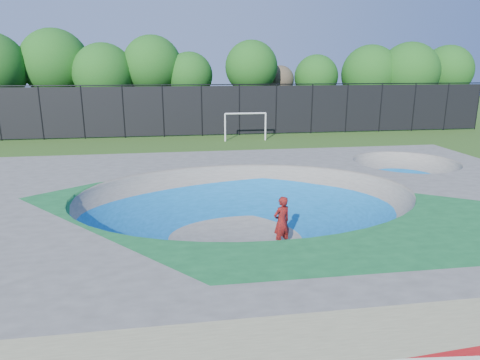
% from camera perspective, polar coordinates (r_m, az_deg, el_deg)
% --- Properties ---
extents(ground, '(120.00, 120.00, 0.00)m').
position_cam_1_polar(ground, '(14.24, 0.72, -7.43)').
color(ground, '#2C5216').
rests_on(ground, ground).
extents(skate_deck, '(22.00, 14.00, 1.50)m').
position_cam_1_polar(skate_deck, '(13.97, 0.73, -4.59)').
color(skate_deck, gray).
rests_on(skate_deck, ground).
extents(skater, '(0.71, 0.60, 1.64)m').
position_cam_1_polar(skater, '(13.14, 5.58, -5.63)').
color(skater, red).
rests_on(skater, ground).
extents(skateboard, '(0.81, 0.46, 0.05)m').
position_cam_1_polar(skateboard, '(13.44, 5.49, -8.80)').
color(skateboard, black).
rests_on(skateboard, ground).
extents(soccer_goal, '(3.16, 0.12, 2.09)m').
position_cam_1_polar(soccer_goal, '(31.92, 0.74, 7.83)').
color(soccer_goal, white).
rests_on(soccer_goal, ground).
extents(fence, '(48.09, 0.09, 4.04)m').
position_cam_1_polar(fence, '(34.22, -5.12, 9.35)').
color(fence, black).
rests_on(fence, ground).
extents(treeline, '(52.76, 7.42, 8.54)m').
position_cam_1_polar(treeline, '(38.91, -9.45, 14.28)').
color(treeline, '#4C3A26').
rests_on(treeline, ground).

